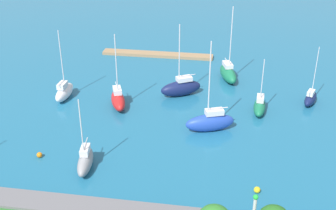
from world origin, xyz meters
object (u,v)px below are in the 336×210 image
object	(u,v)px
sailboat_white_by_breakwater	(64,92)
sailboat_blue_center_basin	(210,122)
harbor_beacon	(255,207)
mooring_buoy_orange	(39,155)
sailboat_navy_inner_mooring	(181,88)
sailboat_green_lone_south	(228,73)
sailboat_green_west_end	(260,106)
pier_dock	(157,54)
sailboat_red_mid_basin	(118,99)
sailboat_navy_east_end	(311,98)
sailboat_gray_along_channel	(85,161)
mooring_buoy_yellow	(257,190)

from	to	relation	value
sailboat_white_by_breakwater	sailboat_blue_center_basin	distance (m)	26.40
harbor_beacon	sailboat_blue_center_basin	distance (m)	21.99
mooring_buoy_orange	sailboat_navy_inner_mooring	bearing A→B (deg)	-126.72
sailboat_green_lone_south	sailboat_green_west_end	distance (m)	13.35
sailboat_green_lone_south	sailboat_white_by_breakwater	xyz separation A→B (m)	(27.41, 12.22, -0.09)
pier_dock	sailboat_green_lone_south	size ratio (longest dim) A/B	1.68
harbor_beacon	sailboat_white_by_breakwater	world-z (taller)	sailboat_white_by_breakwater
pier_dock	sailboat_white_by_breakwater	bearing A→B (deg)	61.65
harbor_beacon	sailboat_green_lone_south	size ratio (longest dim) A/B	0.27
sailboat_red_mid_basin	sailboat_blue_center_basin	size ratio (longest dim) A/B	0.90
sailboat_green_lone_south	sailboat_red_mid_basin	xyz separation A→B (m)	(17.52, 13.83, -0.05)
sailboat_navy_east_end	sailboat_green_west_end	bearing A→B (deg)	138.12
sailboat_green_west_end	mooring_buoy_orange	world-z (taller)	sailboat_green_west_end
sailboat_green_west_end	sailboat_gray_along_channel	bearing A→B (deg)	-45.47
harbor_beacon	sailboat_green_lone_south	bearing A→B (deg)	-84.29
sailboat_blue_center_basin	sailboat_navy_east_end	size ratio (longest dim) A/B	1.41
pier_dock	sailboat_green_lone_south	xyz separation A→B (m)	(-15.26, 10.30, 1.07)
sailboat_white_by_breakwater	sailboat_gray_along_channel	distance (m)	21.76
harbor_beacon	sailboat_white_by_breakwater	xyz separation A→B (m)	(31.44, -28.03, -2.42)
sailboat_navy_east_end	mooring_buoy_yellow	size ratio (longest dim) A/B	12.63
harbor_beacon	sailboat_green_west_end	xyz separation A→B (m)	(-1.48, -28.09, -2.61)
sailboat_navy_east_end	sailboat_green_lone_south	bearing A→B (deg)	81.89
sailboat_navy_inner_mooring	sailboat_gray_along_channel	xyz separation A→B (m)	(9.44, 23.57, -0.27)
sailboat_blue_center_basin	mooring_buoy_yellow	xyz separation A→B (m)	(-6.69, 13.84, -1.11)
sailboat_white_by_breakwater	sailboat_gray_along_channel	bearing A→B (deg)	-150.80
sailboat_green_lone_south	sailboat_green_west_end	bearing A→B (deg)	6.52
mooring_buoy_orange	pier_dock	bearing A→B (deg)	-102.64
sailboat_gray_along_channel	sailboat_navy_east_end	size ratio (longest dim) A/B	1.02
mooring_buoy_yellow	sailboat_green_lone_south	bearing A→B (deg)	-81.86
sailboat_white_by_breakwater	sailboat_blue_center_basin	xyz separation A→B (m)	(-25.46, 6.98, 0.22)
harbor_beacon	sailboat_green_lone_south	world-z (taller)	sailboat_green_lone_south
pier_dock	sailboat_gray_along_channel	bearing A→B (deg)	87.27
sailboat_green_lone_south	mooring_buoy_orange	world-z (taller)	sailboat_green_lone_south
sailboat_blue_center_basin	mooring_buoy_orange	size ratio (longest dim) A/B	18.62
sailboat_green_west_end	mooring_buoy_yellow	distance (m)	20.91
sailboat_navy_east_end	mooring_buoy_orange	world-z (taller)	sailboat_navy_east_end
harbor_beacon	mooring_buoy_orange	distance (m)	30.30
pier_dock	harbor_beacon	xyz separation A→B (m)	(-19.29, 50.55, 3.40)
sailboat_gray_along_channel	mooring_buoy_yellow	xyz separation A→B (m)	(-21.99, 1.57, -0.81)
sailboat_green_lone_south	sailboat_navy_east_end	bearing A→B (deg)	43.13
sailboat_green_lone_south	sailboat_red_mid_basin	world-z (taller)	sailboat_green_lone_south
sailboat_green_lone_south	mooring_buoy_yellow	xyz separation A→B (m)	(-4.73, 33.04, -0.98)
sailboat_navy_east_end	sailboat_green_west_end	world-z (taller)	sailboat_navy_east_end
sailboat_navy_inner_mooring	mooring_buoy_yellow	size ratio (longest dim) A/B	16.15
sailboat_gray_along_channel	sailboat_blue_center_basin	world-z (taller)	sailboat_blue_center_basin
sailboat_white_by_breakwater	mooring_buoy_yellow	world-z (taller)	sailboat_white_by_breakwater
sailboat_navy_inner_mooring	sailboat_navy_east_end	bearing A→B (deg)	151.11
sailboat_navy_inner_mooring	sailboat_white_by_breakwater	world-z (taller)	sailboat_navy_inner_mooring
mooring_buoy_orange	sailboat_navy_east_end	bearing A→B (deg)	-149.90
sailboat_blue_center_basin	sailboat_white_by_breakwater	bearing A→B (deg)	-35.94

